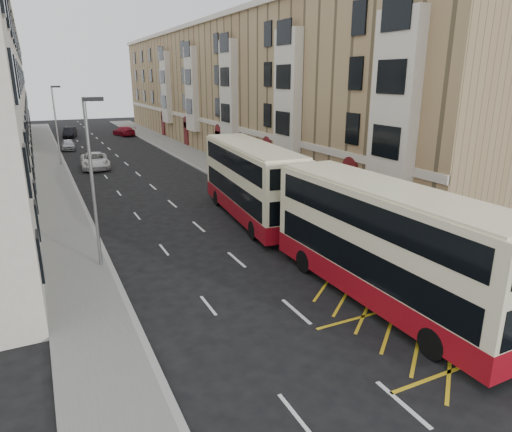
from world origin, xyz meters
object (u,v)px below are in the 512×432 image
street_lamp_far (56,121)px  car_red (124,131)px  street_lamp_near (93,175)px  double_decker_rear (251,182)px  pedestrian_mid (496,262)px  pedestrian_far (457,266)px  pedestrian_near (485,271)px  white_van (95,161)px  car_dark (70,132)px  double_decker_front (385,245)px  car_silver (68,145)px

street_lamp_far → car_red: (10.72, 23.27, -3.90)m
street_lamp_near → double_decker_rear: 11.12m
pedestrian_mid → pedestrian_far: (-1.76, 0.57, -0.07)m
pedestrian_mid → pedestrian_far: bearing=162.7°
double_decker_rear → pedestrian_far: bearing=-68.2°
street_lamp_near → double_decker_rear: (10.10, 4.14, -2.14)m
street_lamp_far → pedestrian_near: bearing=-69.8°
pedestrian_far → car_red: 62.46m
white_van → car_red: size_ratio=1.13×
pedestrian_mid → street_lamp_far: bearing=112.1°
double_decker_rear → white_van: size_ratio=2.19×
street_lamp_near → pedestrian_far: size_ratio=4.67×
pedestrian_far → car_dark: bearing=-40.3°
double_decker_front → double_decker_rear: size_ratio=0.99×
double_decker_front → pedestrian_mid: (5.66, -0.94, -1.43)m
double_decker_front → car_dark: 63.94m
car_red → street_lamp_near: bearing=64.0°
pedestrian_near → car_silver: bearing=-112.9°
white_van → pedestrian_far: bearing=-69.4°
street_lamp_far → car_silver: street_lamp_far is taller
street_lamp_near → car_silver: 41.39m
double_decker_rear → pedestrian_far: size_ratio=7.30×
double_decker_front → car_silver: size_ratio=3.10×
street_lamp_far → double_decker_front: (10.02, -38.74, -2.13)m
double_decker_rear → pedestrian_far: double_decker_rear is taller
street_lamp_far → pedestrian_mid: (15.68, -39.68, -3.56)m
pedestrian_mid → car_dark: 65.72m
street_lamp_far → pedestrian_near: street_lamp_far is taller
car_red → pedestrian_near: bearing=79.0°
pedestrian_mid → car_red: (-4.95, 62.95, -0.34)m
street_lamp_near → pedestrian_far: (13.92, -9.11, -3.63)m
pedestrian_near → car_dark: 65.78m
double_decker_rear → car_silver: double_decker_rear is taller
pedestrian_near → white_van: 38.49m
pedestrian_near → car_red: pedestrian_near is taller
pedestrian_near → car_dark: (-11.89, 64.70, -0.16)m
pedestrian_near → car_red: size_ratio=0.31×
street_lamp_near → pedestrian_far: 17.03m
double_decker_rear → pedestrian_far: (3.82, -13.25, -1.49)m
street_lamp_near → pedestrian_mid: (15.68, -9.68, -3.56)m
car_dark → car_red: bearing=0.5°
double_decker_front → pedestrian_near: size_ratio=7.92×
car_red → white_van: bearing=59.2°
double_decker_rear → car_red: (0.63, 49.13, -1.76)m
pedestrian_mid → car_silver: size_ratio=0.46×
street_lamp_near → pedestrian_mid: street_lamp_near is taller
double_decker_rear → car_red: 49.17m
double_decker_rear → pedestrian_near: double_decker_rear is taller
street_lamp_far → car_red: bearing=65.3°
white_van → car_dark: bearing=94.2°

